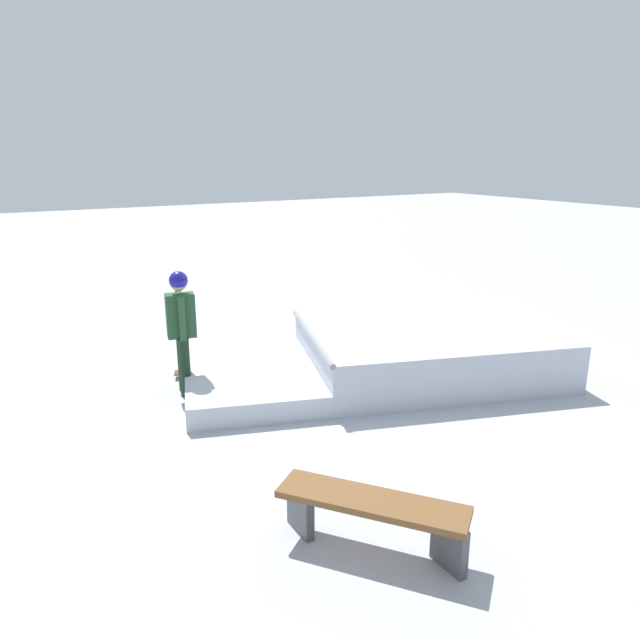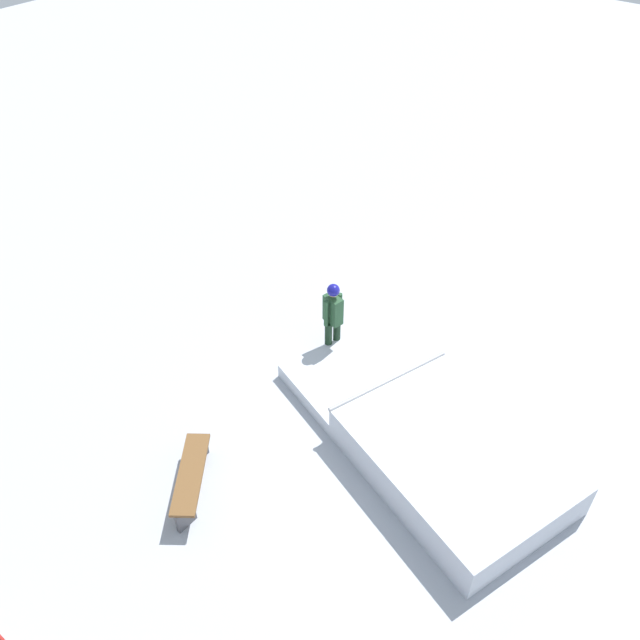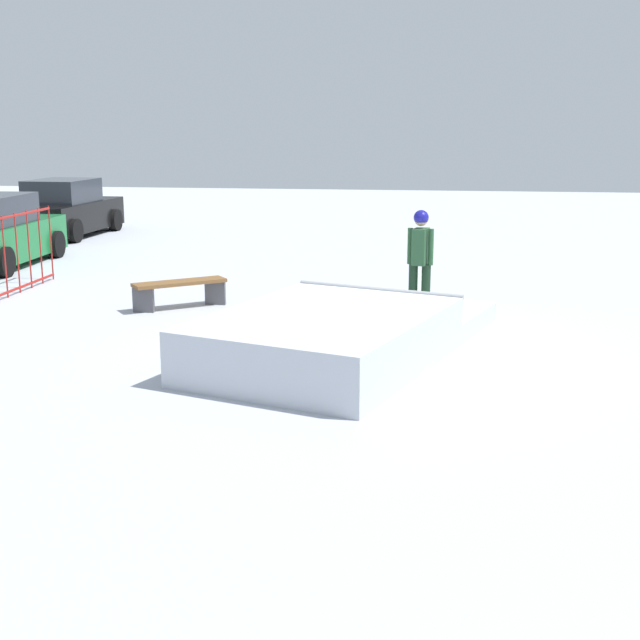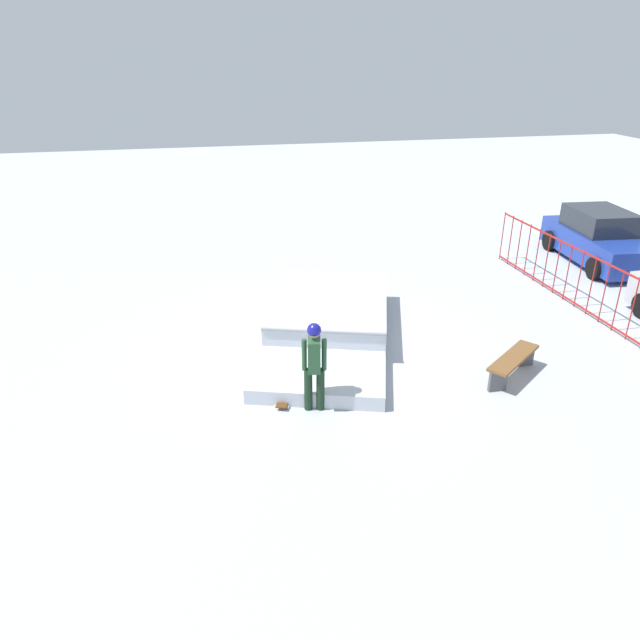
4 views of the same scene
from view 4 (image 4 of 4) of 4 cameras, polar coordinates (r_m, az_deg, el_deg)
ground_plane at (r=13.05m, az=0.02°, el=-2.49°), size 60.00×60.00×0.00m
skate_ramp at (r=13.44m, az=0.85°, el=-0.14°), size 5.94×4.16×0.74m
skater at (r=10.35m, az=-0.56°, el=-3.94°), size 0.42×0.43×1.73m
skateboard at (r=11.10m, az=-3.37°, el=-7.41°), size 0.82×0.49×0.09m
perimeter_fence at (r=15.57m, az=25.35°, el=2.75°), size 9.12×0.15×1.50m
park_bench at (r=12.27m, az=18.23°, el=-3.87°), size 1.29×1.51×0.48m
parked_car_blue at (r=19.92m, az=25.44°, el=7.10°), size 4.24×2.23×1.60m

